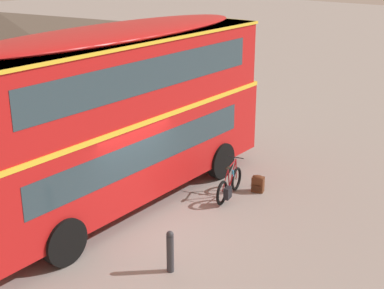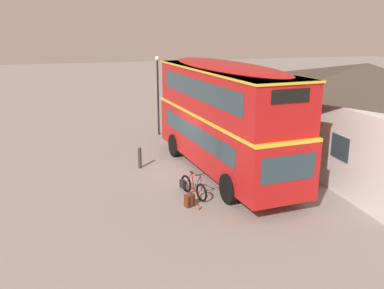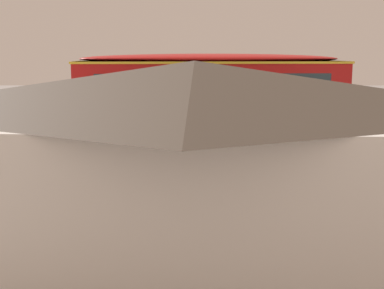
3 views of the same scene
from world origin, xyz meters
name	(u,v)px [view 3 (image 3 of 3)]	position (x,y,z in m)	size (l,w,h in m)	color
ground_plane	(224,176)	(0.00, 0.00, 0.00)	(120.00, 120.00, 0.00)	gray
double_decker_bus	(210,113)	(0.61, 1.32, 2.64)	(9.98, 3.24, 4.79)	black
touring_bicycle	(156,163)	(2.74, -0.72, 0.37)	(1.70, 0.75, 1.04)	black
backpack_on_ground	(136,164)	(3.62, -1.09, 0.26)	(0.35, 0.39, 0.50)	#592D19
water_bottle_red_squeeze	(126,168)	(4.02, -0.90, 0.10)	(0.08, 0.08, 0.22)	#D84C33
pub_building	(195,156)	(1.19, 7.83, 2.36)	(12.79, 7.06, 4.62)	silver
kerb_bollard	(245,154)	(-1.03, -2.04, 0.50)	(0.16, 0.16, 0.97)	#333338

